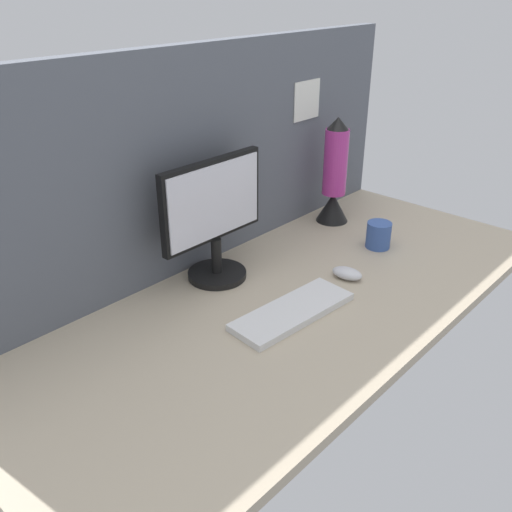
# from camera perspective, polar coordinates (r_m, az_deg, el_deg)

# --- Properties ---
(ground_plane) EXTENTS (1.80, 0.80, 0.03)m
(ground_plane) POSITION_cam_1_polar(r_m,az_deg,el_deg) (1.63, 3.67, -4.61)
(ground_plane) COLOR tan
(cubicle_wall_back) EXTENTS (1.80, 0.06, 0.67)m
(cubicle_wall_back) POSITION_cam_1_polar(r_m,az_deg,el_deg) (1.72, -5.81, 9.87)
(cubicle_wall_back) COLOR #565B66
(cubicle_wall_back) RESTS_ON ground_plane
(monitor) EXTENTS (0.37, 0.18, 0.37)m
(monitor) POSITION_cam_1_polar(r_m,az_deg,el_deg) (1.64, -4.36, 4.11)
(monitor) COLOR black
(monitor) RESTS_ON ground_plane
(keyboard) EXTENTS (0.38, 0.16, 0.02)m
(keyboard) POSITION_cam_1_polar(r_m,az_deg,el_deg) (1.53, 3.77, -5.69)
(keyboard) COLOR silver
(keyboard) RESTS_ON ground_plane
(mouse) EXTENTS (0.07, 0.10, 0.03)m
(mouse) POSITION_cam_1_polar(r_m,az_deg,el_deg) (1.72, 9.32, -1.76)
(mouse) COLOR silver
(mouse) RESTS_ON ground_plane
(mug_ceramic_blue) EXTENTS (0.12, 0.08, 0.09)m
(mug_ceramic_blue) POSITION_cam_1_polar(r_m,az_deg,el_deg) (1.93, 12.47, 2.14)
(mug_ceramic_blue) COLOR #38569E
(mug_ceramic_blue) RESTS_ON ground_plane
(lava_lamp) EXTENTS (0.12, 0.12, 0.39)m
(lava_lamp) POSITION_cam_1_polar(r_m,az_deg,el_deg) (2.07, 8.04, 7.81)
(lava_lamp) COLOR black
(lava_lamp) RESTS_ON ground_plane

